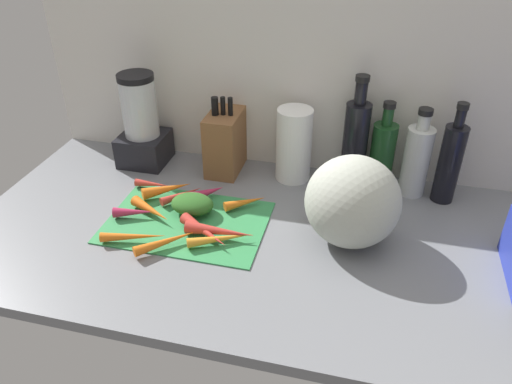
# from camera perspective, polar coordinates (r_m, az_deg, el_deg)

# --- Properties ---
(ground_plane) EXTENTS (1.70, 0.80, 0.03)m
(ground_plane) POSITION_cam_1_polar(r_m,az_deg,el_deg) (1.31, 3.60, -5.54)
(ground_plane) COLOR slate
(wall_back) EXTENTS (1.70, 0.03, 0.60)m
(wall_back) POSITION_cam_1_polar(r_m,az_deg,el_deg) (1.49, 6.90, 13.18)
(wall_back) COLOR silver
(wall_back) RESTS_ON ground_plane
(cutting_board) EXTENTS (0.43, 0.29, 0.01)m
(cutting_board) POSITION_cam_1_polar(r_m,az_deg,el_deg) (1.35, -7.94, -3.37)
(cutting_board) COLOR #338C4C
(cutting_board) RESTS_ON ground_plane
(carrot_0) EXTENTS (0.16, 0.11, 0.03)m
(carrot_0) POSITION_cam_1_polar(r_m,az_deg,el_deg) (1.28, -5.97, -4.50)
(carrot_0) COLOR red
(carrot_0) RESTS_ON cutting_board
(carrot_1) EXTENTS (0.10, 0.11, 0.02)m
(carrot_1) POSITION_cam_1_polar(r_m,az_deg,el_deg) (1.43, -8.53, -0.32)
(carrot_1) COLOR red
(carrot_1) RESTS_ON cutting_board
(carrot_2) EXTENTS (0.14, 0.14, 0.03)m
(carrot_2) POSITION_cam_1_polar(r_m,az_deg,el_deg) (1.26, -10.22, -5.59)
(carrot_2) COLOR orange
(carrot_2) RESTS_ON cutting_board
(carrot_3) EXTENTS (0.16, 0.10, 0.03)m
(carrot_3) POSITION_cam_1_polar(r_m,az_deg,el_deg) (1.26, -4.11, -5.36)
(carrot_3) COLOR orange
(carrot_3) RESTS_ON cutting_board
(carrot_4) EXTENTS (0.10, 0.03, 0.02)m
(carrot_4) POSITION_cam_1_polar(r_m,az_deg,el_deg) (1.50, -11.83, 0.90)
(carrot_4) COLOR red
(carrot_4) RESTS_ON cutting_board
(carrot_5) EXTENTS (0.11, 0.06, 0.03)m
(carrot_5) POSITION_cam_1_polar(r_m,az_deg,el_deg) (1.38, -13.82, -2.26)
(carrot_5) COLOR #B2264C
(carrot_5) RESTS_ON cutting_board
(carrot_6) EXTENTS (0.11, 0.09, 0.03)m
(carrot_6) POSITION_cam_1_polar(r_m,az_deg,el_deg) (1.38, -1.24, -1.17)
(carrot_6) COLOR orange
(carrot_6) RESTS_ON cutting_board
(carrot_7) EXTENTS (0.17, 0.07, 0.03)m
(carrot_7) POSITION_cam_1_polar(r_m,az_deg,el_deg) (1.30, -13.88, -4.98)
(carrot_7) COLOR orange
(carrot_7) RESTS_ON cutting_board
(carrot_8) EXTENTS (0.10, 0.10, 0.03)m
(carrot_8) POSITION_cam_1_polar(r_m,az_deg,el_deg) (1.43, -5.65, -0.07)
(carrot_8) COLOR #B2264C
(carrot_8) RESTS_ON cutting_board
(carrot_9) EXTENTS (0.18, 0.04, 0.04)m
(carrot_9) POSITION_cam_1_polar(r_m,az_deg,el_deg) (1.27, -4.19, -4.51)
(carrot_9) COLOR red
(carrot_9) RESTS_ON cutting_board
(carrot_10) EXTENTS (0.13, 0.12, 0.03)m
(carrot_10) POSITION_cam_1_polar(r_m,az_deg,el_deg) (1.46, -10.19, 0.35)
(carrot_10) COLOR orange
(carrot_10) RESTS_ON cutting_board
(carrot_11) EXTENTS (0.14, 0.09, 0.03)m
(carrot_11) POSITION_cam_1_polar(r_m,az_deg,el_deg) (1.38, -11.96, -2.03)
(carrot_11) COLOR orange
(carrot_11) RESTS_ON cutting_board
(carrot_greens_pile) EXTENTS (0.12, 0.09, 0.05)m
(carrot_greens_pile) POSITION_cam_1_polar(r_m,az_deg,el_deg) (1.37, -7.32, -1.38)
(carrot_greens_pile) COLOR #2D6023
(carrot_greens_pile) RESTS_ON cutting_board
(winter_squash) EXTENTS (0.24, 0.23, 0.23)m
(winter_squash) POSITION_cam_1_polar(r_m,az_deg,el_deg) (1.24, 11.02, -1.10)
(winter_squash) COLOR #B2B7A8
(winter_squash) RESTS_ON ground_plane
(knife_block) EXTENTS (0.10, 0.16, 0.25)m
(knife_block) POSITION_cam_1_polar(r_m,az_deg,el_deg) (1.54, -3.58, 5.78)
(knife_block) COLOR brown
(knife_block) RESTS_ON ground_plane
(blender_appliance) EXTENTS (0.14, 0.14, 0.29)m
(blender_appliance) POSITION_cam_1_polar(r_m,az_deg,el_deg) (1.61, -12.98, 7.42)
(blender_appliance) COLOR black
(blender_appliance) RESTS_ON ground_plane
(paper_towel_roll) EXTENTS (0.11, 0.11, 0.22)m
(paper_towel_roll) POSITION_cam_1_polar(r_m,az_deg,el_deg) (1.49, 4.36, 5.42)
(paper_towel_roll) COLOR white
(paper_towel_roll) RESTS_ON ground_plane
(bottle_0) EXTENTS (0.07, 0.07, 0.34)m
(bottle_0) POSITION_cam_1_polar(r_m,az_deg,el_deg) (1.48, 11.31, 5.72)
(bottle_0) COLOR black
(bottle_0) RESTS_ON ground_plane
(bottle_1) EXTENTS (0.07, 0.07, 0.26)m
(bottle_1) POSITION_cam_1_polar(r_m,az_deg,el_deg) (1.50, 14.29, 4.35)
(bottle_1) COLOR #19421E
(bottle_1) RESTS_ON ground_plane
(bottle_2) EXTENTS (0.08, 0.08, 0.26)m
(bottle_2) POSITION_cam_1_polar(r_m,az_deg,el_deg) (1.48, 17.93, 3.59)
(bottle_2) COLOR silver
(bottle_2) RESTS_ON ground_plane
(bottle_3) EXTENTS (0.06, 0.06, 0.30)m
(bottle_3) POSITION_cam_1_polar(r_m,az_deg,el_deg) (1.47, 21.34, 3.23)
(bottle_3) COLOR black
(bottle_3) RESTS_ON ground_plane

